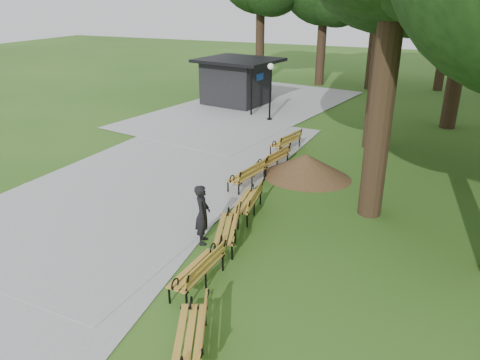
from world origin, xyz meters
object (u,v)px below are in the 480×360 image
at_px(bench_2, 227,229).
at_px(bench_6, 285,142).
at_px(bench_1, 197,270).
at_px(bench_3, 247,201).
at_px(kiosk, 236,81).
at_px(bench_5, 272,159).
at_px(bench_0, 190,336).
at_px(dirt_mound, 306,166).
at_px(person, 203,214).
at_px(bench_4, 247,175).
at_px(lamp_post, 270,79).

xyz_separation_m(bench_2, bench_6, (-1.03, 8.04, 0.00)).
xyz_separation_m(bench_1, bench_3, (-0.40, 3.89, 0.00)).
xyz_separation_m(kiosk, bench_5, (5.88, -9.77, -0.94)).
bearing_deg(bench_0, bench_5, 167.56).
bearing_deg(dirt_mound, person, -101.78).
bearing_deg(dirt_mound, bench_4, -133.59).
relative_size(bench_2, bench_5, 1.00).
bearing_deg(bench_0, person, -179.04).
bearing_deg(bench_5, person, 12.12).
height_order(bench_3, bench_5, same).
xyz_separation_m(bench_0, bench_1, (-0.92, 1.98, 0.00)).
bearing_deg(lamp_post, bench_2, -74.75).
height_order(bench_3, bench_4, same).
xyz_separation_m(person, bench_2, (0.62, 0.21, -0.40)).
distance_m(lamp_post, bench_1, 15.31).
height_order(person, lamp_post, lamp_post).
height_order(bench_1, bench_4, same).
height_order(kiosk, bench_2, kiosk).
xyz_separation_m(person, dirt_mound, (1.21, 5.78, -0.40)).
xyz_separation_m(lamp_post, bench_2, (3.46, -12.70, -1.72)).
bearing_deg(kiosk, person, -59.33).
relative_size(person, lamp_post, 0.56).
height_order(kiosk, bench_5, kiosk).
xyz_separation_m(person, bench_5, (-0.18, 5.93, -0.40)).
bearing_deg(bench_1, dirt_mound, 179.73).
height_order(bench_0, bench_1, same).
relative_size(lamp_post, bench_6, 1.57).
bearing_deg(bench_0, bench_1, -178.63).
height_order(bench_0, bench_2, same).
relative_size(bench_0, bench_4, 1.00).
bearing_deg(kiosk, bench_1, -59.00).
bearing_deg(bench_2, bench_6, 168.71).
height_order(bench_0, bench_5, same).
distance_m(bench_0, bench_6, 12.28).
bearing_deg(bench_0, dirt_mound, 159.64).
distance_m(kiosk, bench_0, 21.06).
distance_m(lamp_post, bench_6, 5.52).
distance_m(dirt_mound, bench_3, 3.82).
bearing_deg(kiosk, bench_4, -54.64).
xyz_separation_m(bench_3, bench_5, (-0.61, 3.90, 0.00)).
xyz_separation_m(dirt_mound, bench_1, (-0.37, -7.64, 0.00)).
bearing_deg(bench_1, bench_6, -170.44).
height_order(person, bench_5, person).
relative_size(bench_3, bench_5, 1.00).
xyz_separation_m(bench_1, bench_2, (-0.22, 2.06, 0.00)).
bearing_deg(bench_6, bench_0, 23.09).
distance_m(lamp_post, bench_3, 11.48).
relative_size(dirt_mound, bench_3, 1.48).
bearing_deg(bench_2, bench_4, 176.67).
distance_m(kiosk, bench_2, 16.90).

